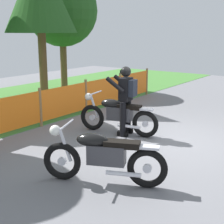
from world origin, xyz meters
TOP-DOWN VIEW (x-y plane):
  - ground at (0.00, 0.00)m, footprint 24.00×24.00m
  - grass_verge at (0.00, 6.30)m, footprint 24.00×5.98m
  - barrier_fence at (0.00, 3.31)m, footprint 9.45×0.08m
  - tree_rightmost at (3.60, 6.79)m, footprint 2.96×2.96m
  - motorcycle_lead at (-2.70, -0.13)m, footprint 1.03×2.01m
  - motorcycle_trailing at (-0.25, 1.29)m, footprint 0.67×2.10m
  - rider_trailing at (-0.20, 1.06)m, footprint 0.62×0.74m

SIDE VIEW (x-z plane):
  - ground at x=0.00m, z-range -0.02..0.00m
  - grass_verge at x=0.00m, z-range 0.00..0.01m
  - motorcycle_trailing at x=-0.25m, z-range -0.02..0.99m
  - motorcycle_lead at x=-2.70m, z-range -0.02..1.00m
  - barrier_fence at x=0.00m, z-range 0.02..1.07m
  - rider_trailing at x=-0.20m, z-range 0.11..1.80m
  - tree_rightmost at x=3.60m, z-range 0.90..5.69m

